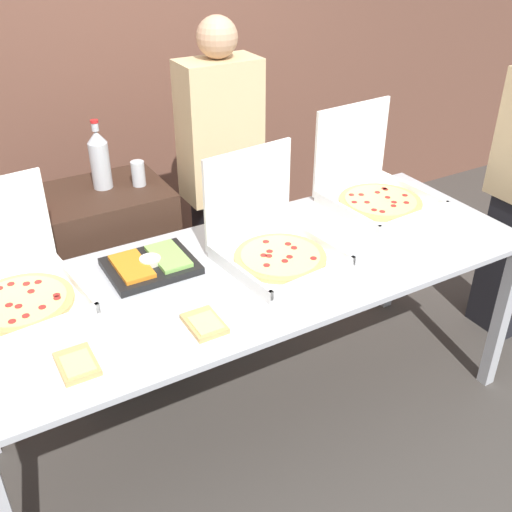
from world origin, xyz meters
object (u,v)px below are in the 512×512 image
paper_plate_front_right (205,325)px  paper_plate_front_center (77,365)px  pizza_box_far_right (14,285)px  soda_can_silver (138,173)px  person_guest_plaid (222,182)px  pizza_box_near_right (373,188)px  pizza_box_near_left (272,242)px  soda_can_colored (34,197)px  veggie_tray (151,265)px  soda_bottle (100,159)px

paper_plate_front_right → paper_plate_front_center: same height
pizza_box_far_right → paper_plate_front_right: pizza_box_far_right is taller
soda_can_silver → person_guest_plaid: bearing=-1.5°
paper_plate_front_center → paper_plate_front_right: bearing=-1.7°
pizza_box_near_right → paper_plate_front_center: (-1.64, -0.49, -0.07)m
pizza_box_near_left → soda_can_colored: pizza_box_near_left is taller
pizza_box_near_left → soda_can_silver: bearing=106.7°
veggie_tray → soda_bottle: bearing=88.7°
veggie_tray → person_guest_plaid: bearing=42.0°
soda_bottle → person_guest_plaid: size_ratio=0.19×
pizza_box_far_right → veggie_tray: (0.53, -0.03, -0.06)m
soda_can_silver → soda_can_colored: same height
paper_plate_front_right → soda_can_colored: (-0.34, 1.02, 0.17)m
pizza_box_near_left → soda_can_silver: (-0.31, 0.74, 0.11)m
pizza_box_near_left → pizza_box_near_right: 0.75m
pizza_box_near_left → soda_can_silver: pizza_box_near_left is taller
soda_can_silver → soda_can_colored: 0.50m
pizza_box_far_right → pizza_box_near_right: pizza_box_near_right is taller
pizza_box_near_left → pizza_box_near_right: bearing=10.1°
pizza_box_near_right → paper_plate_front_right: bearing=-160.9°
paper_plate_front_center → veggie_tray: (0.44, 0.46, 0.01)m
pizza_box_near_left → pizza_box_near_right: pizza_box_near_right is taller
pizza_box_near_left → paper_plate_front_right: bearing=-153.6°
paper_plate_front_right → soda_can_colored: size_ratio=1.72×
soda_can_silver → paper_plate_front_center: bearing=-120.8°
paper_plate_front_right → soda_bottle: (-0.01, 1.10, 0.26)m
pizza_box_near_left → veggie_tray: (-0.49, 0.17, -0.06)m
paper_plate_front_right → veggie_tray: bearing=92.7°
paper_plate_front_right → soda_can_silver: soda_can_silver is taller
paper_plate_front_right → soda_can_silver: 1.06m
paper_plate_front_center → soda_can_silver: 1.20m
pizza_box_far_right → pizza_box_near_right: size_ratio=0.97×
paper_plate_front_center → veggie_tray: bearing=46.3°
paper_plate_front_center → soda_bottle: soda_bottle is taller
paper_plate_front_right → pizza_box_far_right: bearing=137.7°
pizza_box_near_left → pizza_box_far_right: pizza_box_near_left is taller
person_guest_plaid → pizza_box_far_right: bearing=24.5°
pizza_box_near_right → person_guest_plaid: size_ratio=0.30×
pizza_box_near_left → soda_can_colored: (-0.81, 0.72, 0.11)m
paper_plate_front_center → person_guest_plaid: size_ratio=0.12×
paper_plate_front_center → person_guest_plaid: bearing=43.8°
pizza_box_near_left → soda_bottle: size_ratio=1.51×
veggie_tray → person_guest_plaid: person_guest_plaid is taller
soda_can_silver → person_guest_plaid: 0.46m
veggie_tray → soda_bottle: size_ratio=1.07×
paper_plate_front_right → pizza_box_near_left: bearing=32.5°
paper_plate_front_right → soda_bottle: 1.13m
pizza_box_near_right → soda_can_silver: bearing=148.8°
pizza_box_near_right → soda_can_silver: 1.16m
pizza_box_far_right → veggie_tray: 0.53m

